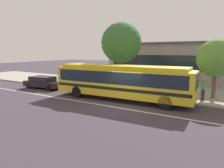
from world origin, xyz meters
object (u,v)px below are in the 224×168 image
object	(u,v)px
transit_bus	(121,80)
pedestrian_standing_by_tree	(203,88)
street_tree_near_stop	(121,43)
sedan_behind_bus	(44,82)
pedestrian_waiting_near_sign	(176,84)
bus_stop_sign	(188,81)
street_tree_mid_block	(216,58)
pedestrian_walking_along_curb	(162,87)

from	to	relation	value
transit_bus	pedestrian_standing_by_tree	size ratio (longest dim) A/B	6.66
pedestrian_standing_by_tree	street_tree_near_stop	world-z (taller)	street_tree_near_stop
transit_bus	pedestrian_standing_by_tree	world-z (taller)	transit_bus
sedan_behind_bus	pedestrian_waiting_near_sign	world-z (taller)	pedestrian_waiting_near_sign
bus_stop_sign	street_tree_near_stop	xyz separation A→B (m)	(-7.29, 2.59, 3.10)
pedestrian_waiting_near_sign	pedestrian_standing_by_tree	distance (m)	2.46
pedestrian_standing_by_tree	sedan_behind_bus	bearing A→B (deg)	-170.87
pedestrian_waiting_near_sign	pedestrian_standing_by_tree	xyz separation A→B (m)	(2.33, -0.78, 0.01)
sedan_behind_bus	street_tree_mid_block	distance (m)	16.83
pedestrian_waiting_near_sign	street_tree_mid_block	distance (m)	3.79
pedestrian_walking_along_curb	bus_stop_sign	bearing A→B (deg)	-2.86
transit_bus	pedestrian_walking_along_curb	world-z (taller)	transit_bus
pedestrian_waiting_near_sign	street_tree_mid_block	xyz separation A→B (m)	(2.99, 0.47, 2.28)
pedestrian_waiting_near_sign	pedestrian_standing_by_tree	size ratio (longest dim) A/B	0.99
transit_bus	street_tree_mid_block	distance (m)	7.83
sedan_behind_bus	pedestrian_walking_along_curb	xyz separation A→B (m)	(12.47, 1.67, 0.32)
pedestrian_walking_along_curb	bus_stop_sign	size ratio (longest dim) A/B	0.64
pedestrian_walking_along_curb	street_tree_mid_block	distance (m)	4.87
sedan_behind_bus	street_tree_near_stop	world-z (taller)	street_tree_near_stop
pedestrian_walking_along_curb	street_tree_mid_block	xyz separation A→B (m)	(3.71, 2.08, 2.36)
street_tree_mid_block	pedestrian_walking_along_curb	bearing A→B (deg)	-150.72
transit_bus	pedestrian_walking_along_curb	xyz separation A→B (m)	(2.80, 1.90, -0.61)
sedan_behind_bus	pedestrian_standing_by_tree	distance (m)	15.73
street_tree_near_stop	street_tree_mid_block	size ratio (longest dim) A/B	1.41
street_tree_mid_block	pedestrian_waiting_near_sign	bearing A→B (deg)	-171.05
transit_bus	bus_stop_sign	world-z (taller)	transit_bus
sedan_behind_bus	pedestrian_walking_along_curb	size ratio (longest dim) A/B	2.89
transit_bus	street_tree_near_stop	world-z (taller)	street_tree_near_stop
pedestrian_standing_by_tree	street_tree_mid_block	xyz separation A→B (m)	(0.66, 1.26, 2.27)
pedestrian_walking_along_curb	bus_stop_sign	world-z (taller)	bus_stop_sign
pedestrian_walking_along_curb	transit_bus	bearing A→B (deg)	-145.89
sedan_behind_bus	bus_stop_sign	size ratio (longest dim) A/B	1.85
pedestrian_waiting_near_sign	pedestrian_walking_along_curb	xyz separation A→B (m)	(-0.72, -1.61, -0.08)
sedan_behind_bus	transit_bus	bearing A→B (deg)	-1.35
bus_stop_sign	pedestrian_waiting_near_sign	bearing A→B (deg)	128.42
transit_bus	street_tree_mid_block	xyz separation A→B (m)	(6.52, 3.98, 1.75)
pedestrian_walking_along_curb	sedan_behind_bus	bearing A→B (deg)	-172.37
bus_stop_sign	street_tree_near_stop	size ratio (longest dim) A/B	0.36
pedestrian_walking_along_curb	street_tree_near_stop	xyz separation A→B (m)	(-5.20, 2.49, 3.77)
transit_bus	street_tree_mid_block	bearing A→B (deg)	31.42
street_tree_near_stop	street_tree_mid_block	xyz separation A→B (m)	(8.92, -0.40, -1.41)
transit_bus	pedestrian_waiting_near_sign	size ratio (longest dim) A/B	6.74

